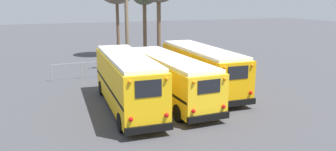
# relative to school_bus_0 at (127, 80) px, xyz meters

# --- Properties ---
(ground_plane) EXTENTS (160.00, 160.00, 0.00)m
(ground_plane) POSITION_rel_school_bus_0_xyz_m (3.08, 1.05, -1.81)
(ground_plane) COLOR #424247
(school_bus_0) EXTENTS (2.86, 9.95, 3.35)m
(school_bus_0) POSITION_rel_school_bus_0_xyz_m (0.00, 0.00, 0.00)
(school_bus_0) COLOR yellow
(school_bus_0) RESTS_ON ground
(school_bus_1) EXTENTS (2.72, 10.66, 2.95)m
(school_bus_1) POSITION_rel_school_bus_0_xyz_m (3.08, 0.71, -0.20)
(school_bus_1) COLOR yellow
(school_bus_1) RESTS_ON ground
(school_bus_2) EXTENTS (2.89, 10.30, 3.18)m
(school_bus_2) POSITION_rel_school_bus_0_xyz_m (6.15, 2.11, -0.09)
(school_bus_2) COLOR #E5A00C
(school_bus_2) RESTS_ON ground
(utility_pole) EXTENTS (1.80, 0.34, 7.56)m
(utility_pole) POSITION_rel_school_bus_0_xyz_m (2.87, 10.66, 2.08)
(utility_pole) COLOR #75604C
(utility_pole) RESTS_ON ground
(fence_line) EXTENTS (14.21, 0.06, 1.42)m
(fence_line) POSITION_rel_school_bus_0_xyz_m (3.08, 8.99, -0.84)
(fence_line) COLOR #939399
(fence_line) RESTS_ON ground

